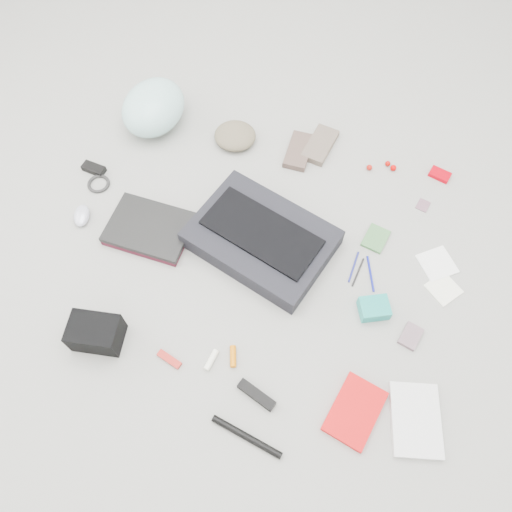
% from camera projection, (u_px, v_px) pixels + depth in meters
% --- Properties ---
extents(ground_plane, '(4.00, 4.00, 0.00)m').
position_uv_depth(ground_plane, '(256.00, 262.00, 1.90)').
color(ground_plane, gray).
extents(messenger_bag, '(0.62, 0.54, 0.09)m').
position_uv_depth(messenger_bag, '(261.00, 239.00, 1.90)').
color(messenger_bag, black).
rests_on(messenger_bag, ground_plane).
extents(bag_flap, '(0.48, 0.35, 0.01)m').
position_uv_depth(bag_flap, '(262.00, 232.00, 1.86)').
color(bag_flap, black).
rests_on(bag_flap, messenger_bag).
extents(laptop_sleeve, '(0.34, 0.27, 0.02)m').
position_uv_depth(laptop_sleeve, '(150.00, 230.00, 1.96)').
color(laptop_sleeve, '#4D1423').
rests_on(laptop_sleeve, ground_plane).
extents(laptop, '(0.34, 0.27, 0.02)m').
position_uv_depth(laptop, '(149.00, 227.00, 1.94)').
color(laptop, black).
rests_on(laptop, laptop_sleeve).
extents(bike_helmet, '(0.32, 0.36, 0.19)m').
position_uv_depth(bike_helmet, '(153.00, 107.00, 2.15)').
color(bike_helmet, '#AEE7E5').
rests_on(bike_helmet, ground_plane).
extents(beanie, '(0.19, 0.18, 0.06)m').
position_uv_depth(beanie, '(235.00, 136.00, 2.16)').
color(beanie, '#695F48').
rests_on(beanie, ground_plane).
extents(mitten_left, '(0.11, 0.20, 0.03)m').
position_uv_depth(mitten_left, '(299.00, 151.00, 2.14)').
color(mitten_left, brown).
rests_on(mitten_left, ground_plane).
extents(mitten_right, '(0.15, 0.22, 0.03)m').
position_uv_depth(mitten_right, '(320.00, 145.00, 2.16)').
color(mitten_right, '#68594C').
rests_on(mitten_right, ground_plane).
extents(power_brick, '(0.10, 0.06, 0.03)m').
position_uv_depth(power_brick, '(94.00, 169.00, 2.10)').
color(power_brick, black).
rests_on(power_brick, ground_plane).
extents(cable_coil, '(0.12, 0.12, 0.01)m').
position_uv_depth(cable_coil, '(99.00, 184.00, 2.07)').
color(cable_coil, black).
rests_on(cable_coil, ground_plane).
extents(mouse, '(0.08, 0.11, 0.04)m').
position_uv_depth(mouse, '(82.00, 216.00, 1.98)').
color(mouse, '#B6B9CE').
rests_on(mouse, ground_plane).
extents(camera_bag, '(0.18, 0.13, 0.11)m').
position_uv_depth(camera_bag, '(96.00, 333.00, 1.71)').
color(camera_bag, black).
rests_on(camera_bag, ground_plane).
extents(multitool, '(0.09, 0.06, 0.01)m').
position_uv_depth(multitool, '(169.00, 359.00, 1.71)').
color(multitool, '#A81D16').
rests_on(multitool, ground_plane).
extents(toiletry_tube_white, '(0.04, 0.08, 0.02)m').
position_uv_depth(toiletry_tube_white, '(211.00, 360.00, 1.71)').
color(toiletry_tube_white, white).
rests_on(toiletry_tube_white, ground_plane).
extents(toiletry_tube_orange, '(0.04, 0.08, 0.02)m').
position_uv_depth(toiletry_tube_orange, '(233.00, 356.00, 1.72)').
color(toiletry_tube_orange, '#CE6804').
rests_on(toiletry_tube_orange, ground_plane).
extents(u_lock, '(0.14, 0.09, 0.03)m').
position_uv_depth(u_lock, '(256.00, 395.00, 1.65)').
color(u_lock, black).
rests_on(u_lock, ground_plane).
extents(bike_pump, '(0.25, 0.09, 0.02)m').
position_uv_depth(bike_pump, '(247.00, 437.00, 1.59)').
color(bike_pump, black).
rests_on(bike_pump, ground_plane).
extents(book_red, '(0.21, 0.25, 0.02)m').
position_uv_depth(book_red, '(355.00, 411.00, 1.63)').
color(book_red, red).
rests_on(book_red, ground_plane).
extents(book_white, '(0.19, 0.25, 0.02)m').
position_uv_depth(book_white, '(416.00, 420.00, 1.61)').
color(book_white, silver).
rests_on(book_white, ground_plane).
extents(notepad, '(0.11, 0.13, 0.01)m').
position_uv_depth(notepad, '(376.00, 238.00, 1.94)').
color(notepad, '#3E713D').
rests_on(notepad, ground_plane).
extents(pen_blue, '(0.03, 0.14, 0.01)m').
position_uv_depth(pen_blue, '(354.00, 267.00, 1.89)').
color(pen_blue, navy).
rests_on(pen_blue, ground_plane).
extents(pen_black, '(0.04, 0.12, 0.01)m').
position_uv_depth(pen_black, '(358.00, 272.00, 1.88)').
color(pen_black, black).
rests_on(pen_black, ground_plane).
extents(pen_navy, '(0.05, 0.15, 0.01)m').
position_uv_depth(pen_navy, '(371.00, 274.00, 1.87)').
color(pen_navy, navy).
rests_on(pen_navy, ground_plane).
extents(accordion_wallet, '(0.12, 0.11, 0.05)m').
position_uv_depth(accordion_wallet, '(374.00, 308.00, 1.78)').
color(accordion_wallet, teal).
rests_on(accordion_wallet, ground_plane).
extents(card_deck, '(0.09, 0.11, 0.02)m').
position_uv_depth(card_deck, '(411.00, 336.00, 1.75)').
color(card_deck, slate).
rests_on(card_deck, ground_plane).
extents(napkin_top, '(0.17, 0.17, 0.01)m').
position_uv_depth(napkin_top, '(437.00, 264.00, 1.89)').
color(napkin_top, white).
rests_on(napkin_top, ground_plane).
extents(napkin_bottom, '(0.15, 0.15, 0.01)m').
position_uv_depth(napkin_bottom, '(443.00, 289.00, 1.84)').
color(napkin_bottom, white).
rests_on(napkin_bottom, ground_plane).
extents(lollipop_a, '(0.03, 0.03, 0.02)m').
position_uv_depth(lollipop_a, '(369.00, 167.00, 2.10)').
color(lollipop_a, '#AF140C').
rests_on(lollipop_a, ground_plane).
extents(lollipop_b, '(0.03, 0.03, 0.02)m').
position_uv_depth(lollipop_b, '(388.00, 164.00, 2.11)').
color(lollipop_b, '#AD0702').
rests_on(lollipop_b, ground_plane).
extents(lollipop_c, '(0.03, 0.03, 0.03)m').
position_uv_depth(lollipop_c, '(393.00, 168.00, 2.10)').
color(lollipop_c, '#C30000').
rests_on(lollipop_c, ground_plane).
extents(altoids_tin, '(0.10, 0.08, 0.02)m').
position_uv_depth(altoids_tin, '(440.00, 175.00, 2.09)').
color(altoids_tin, '#B8000E').
rests_on(altoids_tin, ground_plane).
extents(stamp_sheet, '(0.06, 0.07, 0.00)m').
position_uv_depth(stamp_sheet, '(423.00, 205.00, 2.02)').
color(stamp_sheet, '#7A5363').
rests_on(stamp_sheet, ground_plane).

